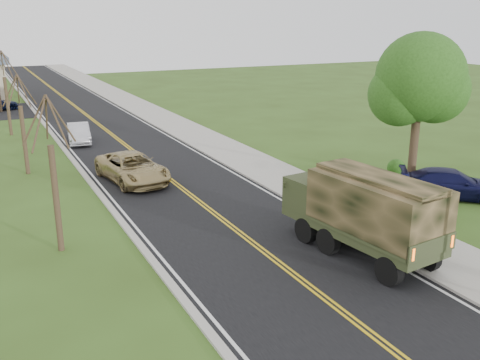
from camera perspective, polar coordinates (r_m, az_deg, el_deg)
ground at (r=16.39m, az=13.74°, el=-15.66°), size 160.00×160.00×0.00m
road at (r=51.88m, az=-15.96°, el=6.60°), size 8.00×120.00×0.01m
curb_right at (r=52.78m, az=-11.53°, el=7.14°), size 0.30×120.00×0.12m
sidewalk_right at (r=53.26m, az=-9.70°, el=7.31°), size 3.20×120.00×0.10m
curb_left at (r=51.29m, az=-20.53°, el=6.12°), size 0.30×120.00×0.10m
leafy_tree at (r=28.92m, az=18.62°, el=9.68°), size 4.83×4.50×8.10m
bare_tree_a at (r=21.31m, az=-19.16°, el=-0.61°), size 1.93×2.26×6.08m
bare_tree_b at (r=32.97m, az=-22.12°, el=4.77°), size 1.83×2.14×5.73m
bare_tree_c at (r=44.74m, az=-23.60°, el=7.90°), size 2.04×2.39×6.42m
military_truck at (r=20.48m, az=13.07°, el=-2.92°), size 3.07×6.88×3.32m
suv_champagne at (r=30.05m, az=-11.41°, el=1.29°), size 3.33×5.93×1.57m
sedan_silver at (r=40.56m, az=-16.82°, el=4.79°), size 1.97×4.37×1.39m
pickup_navy at (r=28.80m, az=21.59°, el=-0.38°), size 5.24×4.66×1.46m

